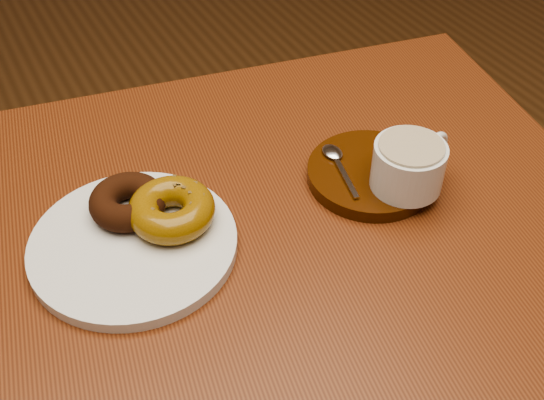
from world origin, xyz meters
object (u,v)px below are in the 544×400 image
donut_plate (134,244)px  saucer (371,174)px  cafe_table (259,286)px  coffee_cup (409,165)px

donut_plate → saucer: size_ratio=1.47×
saucer → donut_plate: bearing=175.2°
cafe_table → saucer: 0.21m
cafe_table → saucer: saucer is taller
cafe_table → donut_plate: size_ratio=4.05×
donut_plate → saucer: 0.31m
cafe_table → donut_plate: donut_plate is taller
donut_plate → saucer: bearing=-4.8°
saucer → coffee_cup: coffee_cup is taller
cafe_table → coffee_cup: 0.26m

